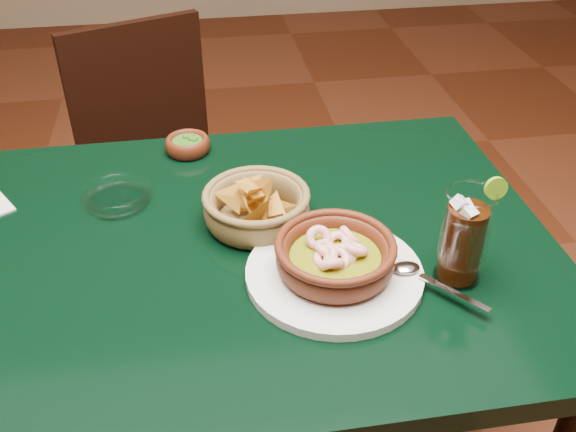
{
  "coord_description": "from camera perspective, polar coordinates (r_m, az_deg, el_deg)",
  "views": [
    {
      "loc": [
        0.0,
        -0.88,
        1.42
      ],
      "look_at": [
        0.14,
        -0.02,
        0.81
      ],
      "focal_mm": 40.0,
      "sensor_mm": 36.0,
      "label": 1
    }
  ],
  "objects": [
    {
      "name": "dining_chair",
      "position": [
        1.84,
        -11.16,
        3.79
      ],
      "size": [
        0.52,
        0.52,
        0.88
      ],
      "color": "black",
      "rests_on": "ground"
    },
    {
      "name": "glass_ashtray",
      "position": [
        1.24,
        -14.96,
        1.77
      ],
      "size": [
        0.14,
        0.14,
        0.03
      ],
      "color": "white",
      "rests_on": "dining_table"
    },
    {
      "name": "shrimp_plate",
      "position": [
        1.01,
        4.22,
        -3.99
      ],
      "size": [
        0.35,
        0.28,
        0.08
      ],
      "color": "silver",
      "rests_on": "dining_table"
    },
    {
      "name": "guacamole_ramekin",
      "position": [
        1.37,
        -8.9,
        6.29
      ],
      "size": [
        0.11,
        0.11,
        0.04
      ],
      "color": "#43180B",
      "rests_on": "dining_table"
    },
    {
      "name": "dining_table",
      "position": [
        1.17,
        -6.99,
        -6.44
      ],
      "size": [
        1.2,
        0.8,
        0.75
      ],
      "color": "black",
      "rests_on": "ground"
    },
    {
      "name": "chip_basket",
      "position": [
        1.13,
        -2.82,
        0.84
      ],
      "size": [
        0.22,
        0.22,
        0.14
      ],
      "color": "brown",
      "rests_on": "dining_table"
    },
    {
      "name": "cola_drink",
      "position": [
        1.02,
        15.34,
        -1.84
      ],
      "size": [
        0.16,
        0.16,
        0.18
      ],
      "color": "white",
      "rests_on": "dining_table"
    }
  ]
}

